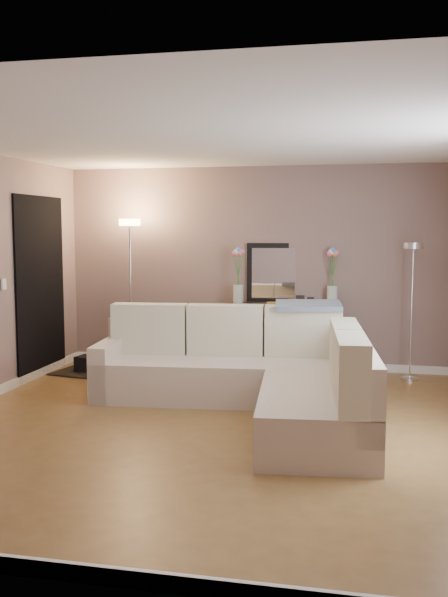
% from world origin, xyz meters
% --- Properties ---
extents(floor, '(5.00, 5.50, 0.01)m').
position_xyz_m(floor, '(0.00, 0.00, -0.01)').
color(floor, brown).
rests_on(floor, ground).
extents(ceiling, '(5.00, 5.50, 0.01)m').
position_xyz_m(ceiling, '(0.00, 0.00, 2.60)').
color(ceiling, white).
rests_on(ceiling, ground).
extents(wall_back, '(5.00, 0.02, 2.60)m').
position_xyz_m(wall_back, '(0.00, 2.76, 1.30)').
color(wall_back, '#816863').
rests_on(wall_back, ground).
extents(wall_front, '(5.00, 0.02, 2.60)m').
position_xyz_m(wall_front, '(0.00, -2.76, 1.30)').
color(wall_front, '#816863').
rests_on(wall_front, ground).
extents(baseboard_back, '(5.00, 0.03, 0.10)m').
position_xyz_m(baseboard_back, '(0.00, 2.73, 0.05)').
color(baseboard_back, white).
rests_on(baseboard_back, ground).
extents(baseboard_front, '(5.00, 0.03, 0.10)m').
position_xyz_m(baseboard_front, '(0.00, -2.73, 0.05)').
color(baseboard_front, white).
rests_on(baseboard_front, ground).
extents(doorway, '(0.02, 1.20, 2.20)m').
position_xyz_m(doorway, '(-2.48, 1.70, 1.10)').
color(doorway, black).
rests_on(doorway, ground).
extents(switch_plate, '(0.02, 0.08, 0.12)m').
position_xyz_m(switch_plate, '(-2.48, 0.85, 1.20)').
color(switch_plate, white).
rests_on(switch_plate, ground).
extents(sectional_sofa, '(3.00, 2.73, 0.98)m').
position_xyz_m(sectional_sofa, '(0.38, 0.70, 0.36)').
color(sectional_sofa, beige).
rests_on(sectional_sofa, floor).
extents(throw_blanket, '(0.75, 0.50, 0.09)m').
position_xyz_m(throw_blanket, '(0.80, 1.43, 0.98)').
color(throw_blanket, slate).
rests_on(throw_blanket, sectional_sofa).
extents(console_table, '(1.43, 0.50, 0.86)m').
position_xyz_m(console_table, '(0.33, 2.58, 0.49)').
color(console_table, black).
rests_on(console_table, floor).
extents(leaning_mirror, '(0.99, 0.14, 0.78)m').
position_xyz_m(leaning_mirror, '(0.39, 2.76, 1.23)').
color(leaning_mirror, black).
rests_on(leaning_mirror, console_table).
extents(table_decor, '(0.60, 0.15, 0.14)m').
position_xyz_m(table_decor, '(0.41, 2.55, 0.87)').
color(table_decor, '#C08B21').
rests_on(table_decor, console_table).
extents(flower_vase_left, '(0.17, 0.14, 0.74)m').
position_xyz_m(flower_vase_left, '(-0.18, 2.53, 1.15)').
color(flower_vase_left, silver).
rests_on(flower_vase_left, console_table).
extents(flower_vase_right, '(0.17, 0.14, 0.74)m').
position_xyz_m(flower_vase_right, '(1.00, 2.64, 1.15)').
color(flower_vase_right, silver).
rests_on(flower_vase_right, console_table).
extents(floor_lamp_lit, '(0.32, 0.32, 1.93)m').
position_xyz_m(floor_lamp_lit, '(-1.57, 2.39, 1.36)').
color(floor_lamp_lit, silver).
rests_on(floor_lamp_lit, floor).
extents(floor_lamp_unlit, '(0.28, 0.28, 1.64)m').
position_xyz_m(floor_lamp_unlit, '(1.95, 2.36, 1.16)').
color(floor_lamp_unlit, silver).
rests_on(floor_lamp_unlit, floor).
extents(charcoal_rug, '(1.40, 1.15, 0.02)m').
position_xyz_m(charcoal_rug, '(-1.74, 2.04, 0.01)').
color(charcoal_rug, black).
rests_on(charcoal_rug, floor).
extents(black_bag, '(0.39, 0.31, 0.23)m').
position_xyz_m(black_bag, '(-1.96, 1.98, 0.09)').
color(black_bag, black).
rests_on(black_bag, charcoal_rug).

